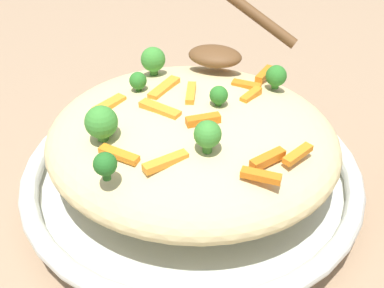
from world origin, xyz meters
The scene contains 25 objects.
ground_plane centered at (0.00, 0.00, 0.00)m, with size 2.40×2.40×0.00m, color #9E7F60.
serving_bowl centered at (0.00, 0.00, 0.02)m, with size 0.33×0.33×0.04m.
pasta_mound centered at (0.00, 0.00, 0.07)m, with size 0.28×0.26×0.07m, color #DBC689.
carrot_piece_0 centered at (0.08, -0.05, 0.10)m, with size 0.03×0.01×0.01m, color orange.
carrot_piece_1 centered at (-0.03, -0.01, 0.11)m, with size 0.04×0.01×0.01m, color orange.
carrot_piece_2 centered at (0.05, 0.04, 0.10)m, with size 0.03×0.01×0.01m, color orange.
carrot_piece_3 centered at (-0.03, 0.02, 0.11)m, with size 0.04×0.01×0.01m, color orange.
carrot_piece_4 centered at (0.04, 0.06, 0.10)m, with size 0.03×0.01×0.01m, color orange.
carrot_piece_5 centered at (0.00, 0.11, 0.10)m, with size 0.04×0.01×0.01m, color orange.
carrot_piece_6 centered at (0.00, -0.08, 0.10)m, with size 0.04×0.01×0.01m, color orange.
carrot_piece_7 centered at (0.02, -0.02, 0.11)m, with size 0.03×0.01×0.01m, color orange.
carrot_piece_8 centered at (0.10, -0.04, 0.10)m, with size 0.03×0.01×0.01m, color orange.
carrot_piece_9 centered at (-0.01, 0.02, 0.11)m, with size 0.03×0.01×0.01m, color orange.
carrot_piece_10 centered at (0.08, -0.07, 0.10)m, with size 0.03×0.01×0.01m, color orange.
carrot_piece_11 centered at (-0.04, -0.08, 0.10)m, with size 0.04×0.01×0.01m, color orange.
carrot_piece_12 centered at (-0.08, -0.01, 0.10)m, with size 0.03×0.01×0.01m, color orange.
carrot_piece_13 centered at (0.05, 0.09, 0.10)m, with size 0.03×0.01×0.01m, color orange.
broccoli_floret_0 centered at (-0.06, 0.02, 0.11)m, with size 0.02×0.02×0.02m.
broccoli_floret_1 centered at (0.07, 0.07, 0.11)m, with size 0.02×0.02×0.02m.
broccoli_floret_2 centered at (-0.04, -0.10, 0.11)m, with size 0.02×0.02×0.02m.
broccoli_floret_3 centered at (0.03, -0.06, 0.12)m, with size 0.02×0.02×0.03m.
broccoli_floret_4 centered at (-0.06, 0.06, 0.12)m, with size 0.03×0.03×0.03m.
broccoli_floret_5 centered at (0.02, 0.01, 0.12)m, with size 0.02×0.02×0.02m.
broccoli_floret_6 centered at (-0.06, -0.06, 0.12)m, with size 0.03×0.03×0.03m.
serving_spoon centered at (0.00, 0.11, 0.13)m, with size 0.13×0.10×0.08m.
Camera 1 is at (0.10, -0.36, 0.34)m, focal length 45.79 mm.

